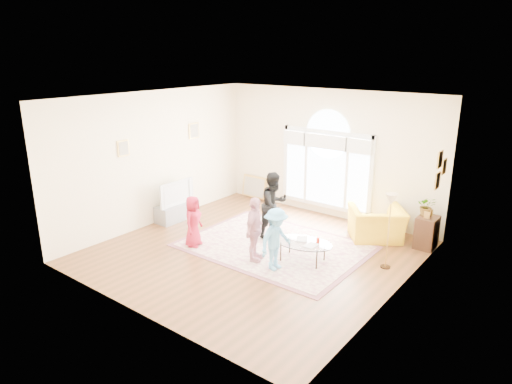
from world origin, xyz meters
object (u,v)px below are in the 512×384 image
Objects in this scene: area_rug at (274,246)px; television at (174,192)px; tv_console at (175,212)px; coffee_table at (303,243)px; armchair at (376,224)px.

television is (-2.92, -0.19, 0.71)m from area_rug.
tv_console is 0.76× the size of coffee_table.
armchair reaches higher than coffee_table.
tv_console is at bearing -14.53° from armchair.
armchair reaches higher than area_rug.
armchair is (4.49, 1.90, -0.35)m from television.
coffee_table is 2.08m from armchair.
coffee_table is (3.80, -0.06, 0.19)m from tv_console.
armchair is (1.57, 1.71, 0.36)m from area_rug.
tv_console is at bearing -176.32° from area_rug.
television reaches higher than coffee_table.
tv_console is 0.88× the size of armchair.
area_rug is 3.42× the size of television.
tv_console is at bearing 180.00° from television.
television is at bearing -176.31° from area_rug.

